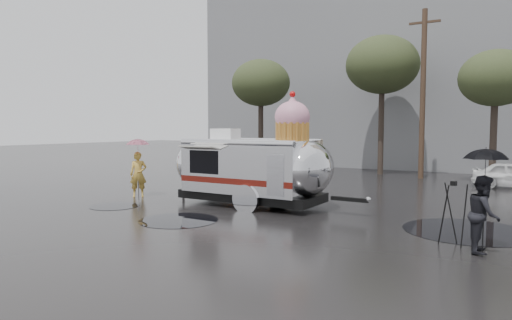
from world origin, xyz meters
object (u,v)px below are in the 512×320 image
Objects in this scene: person_left at (138,174)px; person_right at (484,214)px; airstream_trailer at (253,166)px; tripod at (453,207)px.

person_left reaches higher than person_right.
airstream_trailer is 5.03m from person_left.
tripod is at bearing -17.96° from airstream_trailer.
person_left is 1.04× the size of person_right.
person_right is (12.52, -1.81, -0.04)m from person_left.
airstream_trailer is at bearing 66.36° from person_right.
airstream_trailer is at bearing 174.49° from tripod.
airstream_trailer is at bearing -34.46° from person_left.
tripod is at bearing -49.76° from person_left.
person_left is 11.93m from tripod.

